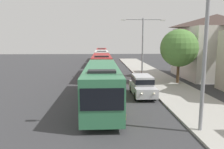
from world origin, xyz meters
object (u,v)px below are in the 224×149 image
roadside_tree (179,48)px  bus_second_in_line (102,65)px  bus_lead (102,83)px  streetlamp_near (206,36)px  white_suv (142,85)px  streetlamp_mid (143,41)px  bus_fourth_in_line (101,54)px  bus_middle (102,58)px

roadside_tree → bus_second_in_line: bearing=147.4°
bus_lead → streetlamp_near: bearing=-47.8°
roadside_tree → white_suv: bearing=-134.2°
bus_lead → roadside_tree: bearing=40.6°
streetlamp_mid → roadside_tree: bearing=-48.0°
bus_lead → streetlamp_mid: streetlamp_mid is taller
bus_second_in_line → bus_fourth_in_line: 26.66m
bus_lead → streetlamp_near: 8.80m
bus_second_in_line → roadside_tree: (8.90, -5.69, 2.52)m
bus_lead → streetlamp_near: (5.40, -5.94, 3.60)m
bus_middle → streetlamp_mid: size_ratio=1.46×
white_suv → streetlamp_mid: 10.16m
bus_second_in_line → streetlamp_near: streetlamp_near is taller
bus_fourth_in_line → streetlamp_near: 46.38m
white_suv → streetlamp_mid: (1.70, 9.22, 3.92)m
white_suv → roadside_tree: 8.10m
bus_lead → bus_middle: size_ratio=1.08×
bus_middle → roadside_tree: size_ratio=1.83×
streetlamp_mid → bus_second_in_line: bearing=161.5°
bus_middle → white_suv: bearing=-81.5°
bus_second_in_line → roadside_tree: bearing=-32.6°
bus_middle → bus_second_in_line: bearing=-90.0°
bus_middle → white_suv: (3.70, -24.83, -0.66)m
white_suv → streetlamp_mid: streetlamp_mid is taller
bus_lead → streetlamp_mid: (5.40, 11.51, 3.26)m
bus_fourth_in_line → roadside_tree: (8.90, -32.35, 2.52)m
streetlamp_near → roadside_tree: 14.06m
bus_lead → bus_middle: (-0.00, 27.13, -0.00)m
bus_lead → bus_second_in_line: size_ratio=1.02×
bus_middle → bus_fourth_in_line: bearing=90.0°
bus_lead → roadside_tree: roadside_tree is taller
bus_middle → bus_fourth_in_line: size_ratio=0.96×
bus_second_in_line → streetlamp_near: (5.40, -19.26, 3.60)m
bus_second_in_line → bus_middle: size_ratio=1.06×
bus_fourth_in_line → roadside_tree: bearing=-74.6°
white_suv → bus_second_in_line: bearing=108.5°
streetlamp_near → streetlamp_mid: bearing=90.0°
streetlamp_mid → roadside_tree: (3.50, -3.88, -0.74)m
bus_second_in_line → bus_fourth_in_line: size_ratio=1.02×
streetlamp_near → streetlamp_mid: size_ratio=1.08×
bus_lead → bus_middle: 27.13m
white_suv → roadside_tree: size_ratio=0.78×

